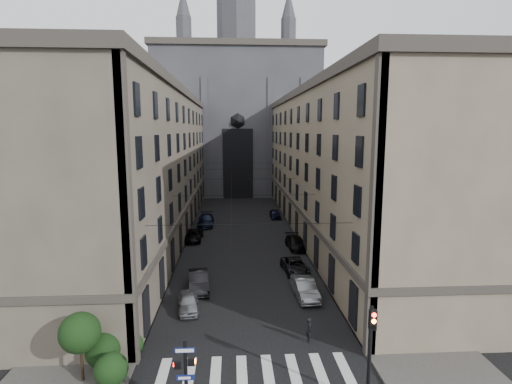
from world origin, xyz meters
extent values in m
cube|color=#383533|center=(-10.50, 36.00, 0.07)|extent=(7.00, 80.00, 0.15)
cube|color=#383533|center=(10.50, 36.00, 0.07)|extent=(7.00, 80.00, 0.15)
cube|color=beige|center=(0.00, 5.00, 0.01)|extent=(11.00, 3.20, 0.01)
cube|color=#4A4439|center=(-13.50, 36.00, 9.00)|extent=(13.00, 60.00, 18.00)
cube|color=#38332D|center=(-13.50, 36.00, 18.40)|extent=(13.60, 60.60, 0.90)
cube|color=#38332D|center=(-13.50, 36.00, 4.20)|extent=(13.40, 60.30, 0.50)
cube|color=brown|center=(13.50, 36.00, 9.00)|extent=(13.00, 60.00, 18.00)
cube|color=#38332D|center=(13.50, 36.00, 18.40)|extent=(13.60, 60.60, 0.90)
cube|color=#38332D|center=(13.50, 36.00, 4.20)|extent=(13.40, 60.30, 0.50)
cube|color=#2D2D33|center=(0.00, 75.00, 15.00)|extent=(34.00, 22.00, 30.00)
cube|color=#38332D|center=(0.00, 75.00, 30.50)|extent=(35.00, 23.00, 1.20)
cylinder|color=#2D2D33|center=(0.00, 75.00, 37.00)|extent=(8.40, 8.40, 14.00)
cone|color=#2D2D33|center=(-11.00, 72.00, 36.50)|extent=(3.20, 3.20, 13.00)
cone|color=#2D2D33|center=(11.00, 72.00, 36.50)|extent=(3.20, 3.20, 13.00)
cube|color=black|center=(0.00, 63.95, 7.00)|extent=(6.00, 0.30, 14.00)
cylinder|color=black|center=(-3.50, 1.50, 2.00)|extent=(0.18, 0.18, 4.00)
cube|color=orange|center=(-3.22, 1.50, 2.90)|extent=(0.34, 0.24, 0.38)
cube|color=#FF0C07|center=(-3.88, 1.60, 2.70)|extent=(0.34, 0.24, 0.38)
cube|color=navy|center=(-3.50, 1.37, 3.55)|extent=(0.95, 0.05, 0.24)
cube|color=navy|center=(-3.50, 1.37, 2.15)|extent=(0.85, 0.05, 0.27)
cylinder|color=black|center=(5.60, 2.00, 2.60)|extent=(0.20, 0.20, 5.20)
cube|color=black|center=(5.60, 1.78, 4.60)|extent=(0.34, 0.30, 1.00)
cylinder|color=#FF0C07|center=(5.60, 1.62, 4.92)|extent=(0.22, 0.05, 0.22)
cylinder|color=orange|center=(5.60, 1.62, 4.60)|extent=(0.22, 0.05, 0.22)
cylinder|color=black|center=(5.60, 1.62, 4.28)|extent=(0.22, 0.05, 0.22)
sphere|color=black|center=(-7.80, 4.00, 1.05)|extent=(1.80, 1.80, 1.80)
sphere|color=black|center=(-8.80, 5.80, 1.15)|extent=(2.00, 2.00, 2.00)
sphere|color=black|center=(-7.40, 6.80, 0.85)|extent=(1.40, 1.40, 1.40)
cylinder|color=black|center=(-9.50, 4.50, 1.35)|extent=(0.16, 0.16, 2.40)
sphere|color=black|center=(-9.50, 4.50, 2.95)|extent=(2.20, 2.20, 2.20)
cylinder|color=black|center=(0.00, 10.00, 7.50)|extent=(14.00, 0.03, 0.03)
cylinder|color=black|center=(0.00, 22.00, 7.50)|extent=(14.00, 0.03, 0.03)
cylinder|color=black|center=(0.00, 35.00, 7.50)|extent=(14.00, 0.03, 0.03)
cylinder|color=black|center=(0.00, 48.00, 7.50)|extent=(14.00, 0.03, 0.03)
cylinder|color=black|center=(0.00, 60.00, 7.50)|extent=(14.00, 0.03, 0.03)
cylinder|color=black|center=(-1.30, 36.00, 7.10)|extent=(0.03, 60.00, 0.03)
cylinder|color=black|center=(1.30, 36.00, 7.10)|extent=(0.03, 60.00, 0.03)
imported|color=gray|center=(-4.67, 13.15, 0.65)|extent=(2.03, 3.98, 1.30)
imported|color=black|center=(-4.20, 17.14, 0.80)|extent=(2.22, 4.99, 1.59)
imported|color=black|center=(-6.20, 32.80, 0.68)|extent=(2.38, 4.94, 1.36)
imported|color=black|center=(-5.08, 40.73, 0.81)|extent=(2.32, 5.58, 1.61)
imported|color=gray|center=(4.74, 15.02, 0.76)|extent=(1.88, 4.72, 1.53)
imported|color=black|center=(4.85, 20.89, 0.65)|extent=(2.57, 4.85, 1.30)
imported|color=black|center=(6.20, 28.70, 0.70)|extent=(2.32, 4.97, 1.40)
imported|color=black|center=(5.51, 45.20, 0.66)|extent=(1.58, 3.90, 1.33)
imported|color=black|center=(3.74, 8.00, 0.84)|extent=(0.49, 0.66, 1.67)
camera|label=1|loc=(-1.20, -16.13, 13.78)|focal=28.00mm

